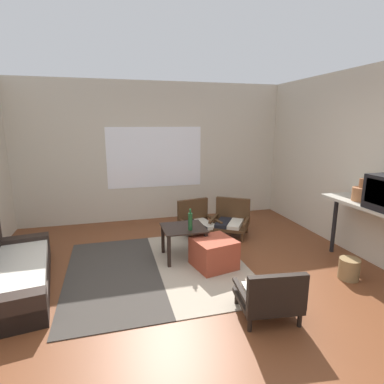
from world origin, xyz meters
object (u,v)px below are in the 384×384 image
Objects in this scene: coffee_table at (184,233)px; couch at (9,274)px; armchair_by_window at (197,220)px; wicker_basket at (349,269)px; armchair_corner at (231,219)px; armchair_striped_foreground at (270,296)px; ottoman_orange at (214,253)px; console_shelf at (373,213)px; glass_bottle at (190,221)px; clay_vase at (361,193)px.

couch is at bearing -170.99° from coffee_table.
wicker_basket is at bearing -55.53° from armchair_by_window.
armchair_by_window is at bearing 165.13° from armchair_corner.
coffee_table is 1.28m from armchair_corner.
couch reaches higher than armchair_striped_foreground.
ottoman_orange is at bearing -96.11° from armchair_by_window.
console_shelf reaches higher than ottoman_orange.
armchair_by_window is at bearing 83.89° from ottoman_orange.
armchair_striped_foreground is 2.43m from armchair_corner.
ottoman_orange is at bearing -1.02° from couch.
glass_bottle is (2.24, 0.21, 0.39)m from couch.
armchair_corner is at bearing 36.22° from coffee_table.
couch is 3.01× the size of armchair_striped_foreground.
wicker_basket is at bearing 19.36° from armchair_striped_foreground.
coffee_table is at bearing 155.57° from console_shelf.
glass_bottle is (0.06, -0.14, 0.22)m from coffee_table.
armchair_striped_foreground is 2.42× the size of wicker_basket.
glass_bottle reaches higher than ottoman_orange.
ottoman_orange is (-0.14, -1.30, -0.04)m from armchair_by_window.
glass_bottle is at bearing 151.11° from wicker_basket.
armchair_corner is 2.74× the size of glass_bottle.
armchair_corner is 0.58× the size of console_shelf.
armchair_corner is 2.74× the size of clay_vase.
console_shelf is (1.21, -1.77, 0.53)m from armchair_corner.
couch is at bearing 168.94° from wicker_basket.
glass_bottle is (-2.18, 0.66, -0.41)m from clay_vase.
glass_bottle is at bearing 163.09° from clay_vase.
wicker_basket is (1.54, -0.75, -0.07)m from ottoman_orange.
armchair_by_window is (0.46, 0.91, -0.13)m from coffee_table.
wicker_basket is at bearing -25.82° from ottoman_orange.
clay_vase reaches higher than ottoman_orange.
console_shelf is 4.69× the size of glass_bottle.
ottoman_orange is 1.70× the size of clay_vase.
coffee_table is 0.72× the size of armchair_corner.
wicker_basket is at bearing -31.29° from coffee_table.
armchair_by_window is 2.30× the size of glass_bottle.
wicker_basket is at bearing -28.89° from glass_bottle.
clay_vase is (4.41, -0.46, 0.80)m from couch.
wicker_basket is (1.40, -2.04, -0.11)m from armchair_by_window.
couch is 4.12m from wicker_basket.
coffee_table is 0.94× the size of armchair_striped_foreground.
armchair_by_window is 2.48m from wicker_basket.
armchair_corner is 2.07m from wicker_basket.
coffee_table is at bearing 9.01° from couch.
armchair_striped_foreground is (0.49, -1.62, -0.12)m from coffee_table.
glass_bottle is at bearing -65.57° from coffee_table.
couch is 2.21m from coffee_table.
armchair_corner is 1.35m from ottoman_orange.
ottoman_orange is at bearing 161.83° from console_shelf.
armchair_corner is at bearing 113.78° from wicker_basket.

